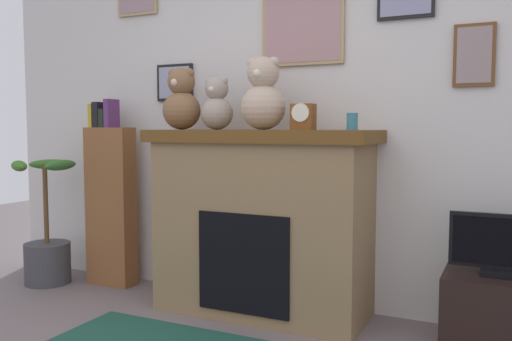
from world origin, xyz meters
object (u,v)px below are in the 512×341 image
Objects in this scene: fireplace at (262,221)px; potted_plant at (47,244)px; mantel_clock at (303,117)px; television at (501,247)px; teddy_bear_tan at (181,102)px; teddy_bear_brown at (217,106)px; tv_stand at (499,314)px; teddy_bear_cream at (263,97)px; bookshelf at (111,201)px; candle_jar at (352,122)px.

potted_plant is (-1.80, -0.11, -0.30)m from fireplace.
mantel_clock reaches higher than potted_plant.
television is at bearing 1.65° from potted_plant.
teddy_bear_tan reaches higher than teddy_bear_brown.
potted_plant is at bearing -177.42° from mantel_clock.
tv_stand is 1.85m from teddy_bear_cream.
potted_plant is 1.62m from teddy_bear_tan.
tv_stand is (2.74, -0.10, -0.44)m from bookshelf.
teddy_bear_cream reaches higher than television.
candle_jar is (0.59, -0.02, 0.64)m from fireplace.
candle_jar is (2.39, 0.10, 0.94)m from potted_plant.
teddy_bear_cream is (-0.58, -0.00, 0.16)m from candle_jar.
candle_jar reaches higher than fireplace.
mantel_clock is (-1.13, -0.00, 1.07)m from tv_stand.
potted_plant is 2.09× the size of teddy_bear_cream.
candle_jar is at bearing -2.93° from bookshelf.
tv_stand is at bearing -0.04° from teddy_bear_brown.
teddy_bear_brown is at bearing -179.97° from candle_jar.
teddy_bear_brown is (-0.61, 0.00, 0.08)m from mantel_clock.
teddy_bear_tan reaches higher than candle_jar.
television is 1.26× the size of teddy_bear_tan.
television is 2.18m from teddy_bear_tan.
teddy_bear_brown reaches higher than fireplace.
tv_stand is at bearing -0.03° from teddy_bear_tan.
candle_jar is at bearing 0.32° from mantel_clock.
bookshelf is 2.75m from television.
television is at bearing -0.10° from teddy_bear_cream.
teddy_bear_tan is (-2.02, 0.00, 0.81)m from television.
teddy_bear_tan is 1.21× the size of teddy_bear_brown.
teddy_bear_tan reaches higher than fireplace.
teddy_bear_tan is at bearing -7.79° from bookshelf.
mantel_clock is 0.30m from teddy_bear_cream.
potted_plant is at bearing -176.31° from teddy_bear_brown.
teddy_bear_tan is 0.28m from teddy_bear_brown.
fireplace is 1.42m from television.
teddy_bear_cream is (-1.41, 0.00, 0.83)m from television.
teddy_bear_brown is at bearing 179.88° from mantel_clock.
television is at bearing -0.08° from teddy_bear_brown.
candle_jar is 0.29× the size of teddy_bear_brown.
candle_jar is 0.22× the size of teddy_bear_cream.
teddy_bear_cream reaches higher than candle_jar.
candle_jar reaches higher than potted_plant.
teddy_bear_cream is (0.01, -0.02, 0.80)m from fireplace.
potted_plant is 1.83× the size of television.
potted_plant is at bearing -178.35° from television.
teddy_bear_cream is at bearing -0.00° from teddy_bear_tan.
television is 1.06m from candle_jar.
teddy_bear_tan is (-1.20, -0.00, 0.14)m from candle_jar.
television is 1.15× the size of teddy_bear_cream.
teddy_bear_brown reaches higher than mantel_clock.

